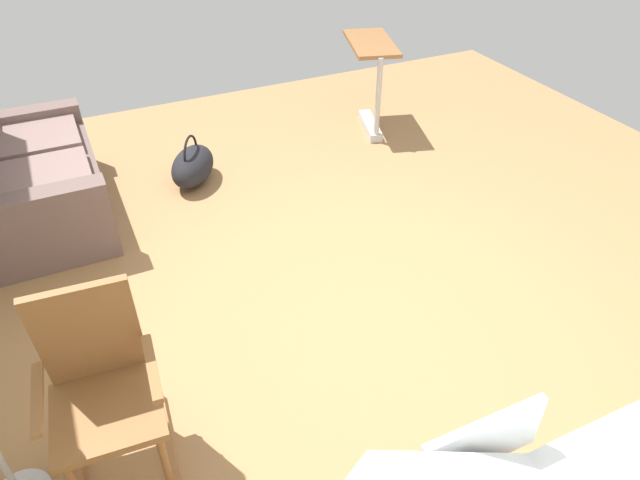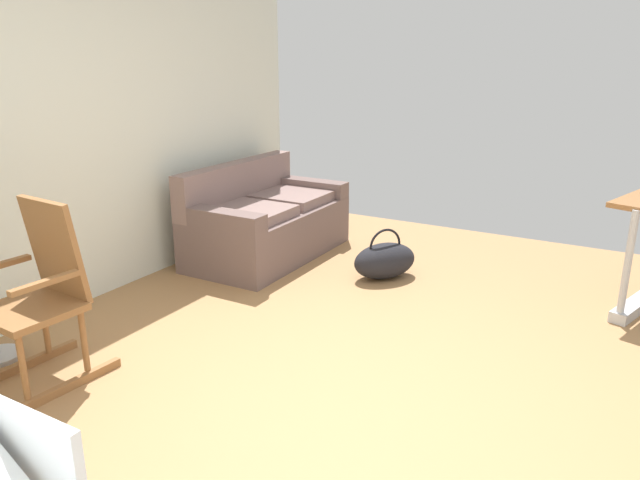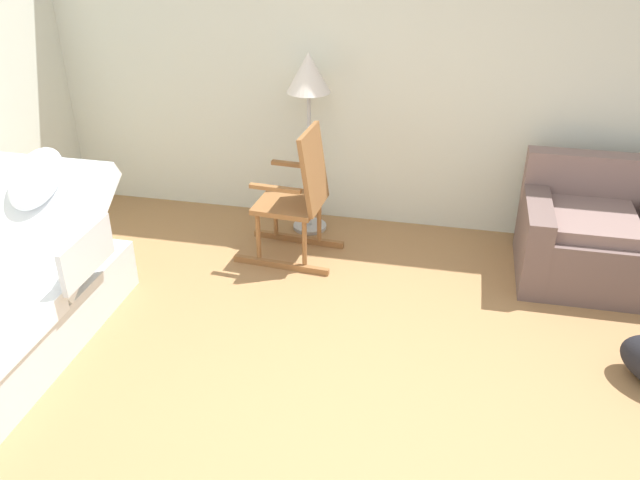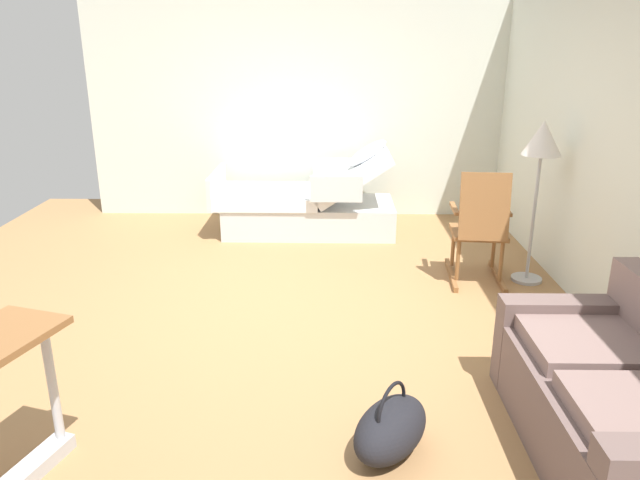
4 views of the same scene
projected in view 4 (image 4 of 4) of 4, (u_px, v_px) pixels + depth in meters
The scene contains 9 objects.
ground_plane at pixel (285, 308), 5.00m from camera, with size 7.16×7.16×0.00m, color #9E7247.
back_wall at pixel (614, 149), 4.54m from camera, with size 5.93×0.10×2.70m, color silver.
side_wall at pixel (300, 107), 7.34m from camera, with size 0.10×5.15×2.70m, color silver.
hospital_bed at pixel (309, 205), 6.92m from camera, with size 1.05×2.07×1.12m.
couch at pixel (621, 406), 3.14m from camera, with size 1.60×0.86×0.85m.
rocking_chair at pixel (480, 229), 5.41m from camera, with size 0.79×0.53×1.05m.
floor_lamp at pixel (542, 149), 5.19m from camera, with size 0.34×0.34×1.48m.
overbed_table at pixel (1, 396), 2.83m from camera, with size 0.88×0.62×0.84m.
duffel_bag at pixel (391, 428), 3.21m from camera, with size 0.64×0.58×0.43m.
Camera 4 is at (4.55, 0.36, 2.14)m, focal length 33.55 mm.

